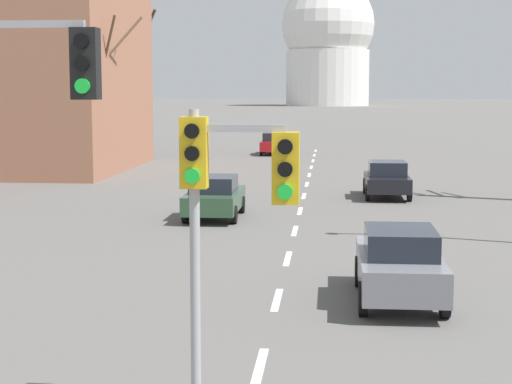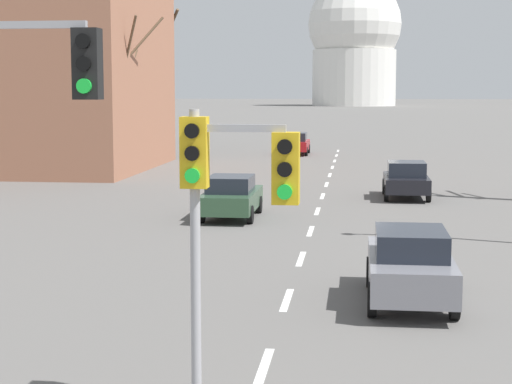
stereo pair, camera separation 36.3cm
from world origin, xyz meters
The scene contains 20 objects.
lane_stripe_1 centered at (0.00, 8.32, 0.00)m, with size 0.16×2.00×0.01m, color silver.
lane_stripe_2 centered at (0.00, 12.82, 0.00)m, with size 0.16×2.00×0.01m, color silver.
lane_stripe_3 centered at (0.00, 17.32, 0.00)m, with size 0.16×2.00×0.01m, color silver.
lane_stripe_4 centered at (0.00, 21.82, 0.00)m, with size 0.16×2.00×0.01m, color silver.
lane_stripe_5 centered at (0.00, 26.32, 0.00)m, with size 0.16×2.00×0.01m, color silver.
lane_stripe_6 centered at (0.00, 30.82, 0.00)m, with size 0.16×2.00×0.01m, color silver.
lane_stripe_7 centered at (0.00, 35.32, 0.00)m, with size 0.16×2.00×0.01m, color silver.
lane_stripe_8 centered at (0.00, 39.82, 0.00)m, with size 0.16×2.00×0.01m, color silver.
lane_stripe_9 centered at (0.00, 44.32, 0.00)m, with size 0.16×2.00×0.01m, color silver.
lane_stripe_10 centered at (0.00, 48.82, 0.00)m, with size 0.16×2.00×0.01m, color silver.
lane_stripe_11 centered at (0.00, 53.32, 0.00)m, with size 0.16×2.00×0.01m, color silver.
lane_stripe_12 centered at (0.00, 57.82, 0.00)m, with size 0.16×2.00×0.01m, color silver.
traffic_signal_centre_tall centered at (-0.27, 6.27, 3.17)m, with size 1.59×0.34×4.22m.
sedan_near_left centered at (3.45, 30.61, 0.78)m, with size 1.85×3.89×1.53m.
sedan_near_right centered at (-2.92, 24.32, 0.76)m, with size 1.84×4.10×1.49m.
sedan_mid_centre centered at (2.59, 12.92, 0.82)m, with size 1.78×4.17×1.59m.
sedan_far_left centered at (-2.81, 53.91, 0.77)m, with size 1.75×4.25×1.52m.
bare_tree_left_near centered at (-10.64, 38.06, 4.25)m, with size 4.38×3.46×9.18m.
bare_tree_left_far centered at (-11.83, 51.01, 5.01)m, with size 3.90×4.57×9.63m.
capitol_dome centered at (0.00, 231.94, 17.35)m, with size 25.21×25.21×35.61m.
Camera 2 is at (1.48, -5.02, 4.49)m, focal length 60.00 mm.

